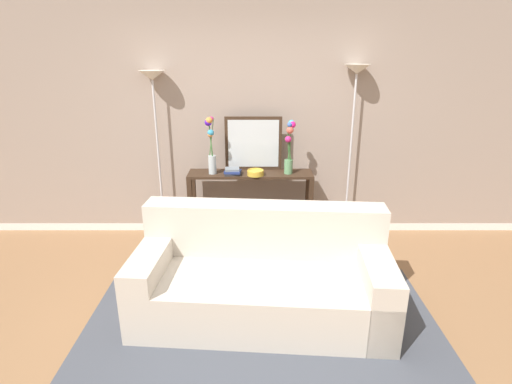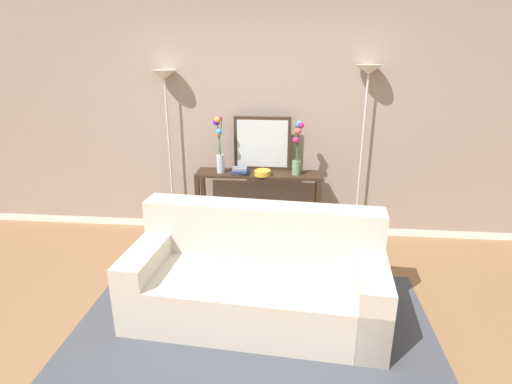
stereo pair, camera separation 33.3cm
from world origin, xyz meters
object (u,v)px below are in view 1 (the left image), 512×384
Objects in this scene: floor_lamp_left at (157,109)px; floor_lamp_right at (356,105)px; console_table at (252,195)px; fruit_bowl at (257,172)px; wall_mirror at (255,144)px; book_row_under_console at (220,236)px; vase_short_flowers at (291,147)px; vase_tall_flowers at (213,145)px; book_stack at (234,172)px; couch at (264,280)px.

floor_lamp_left is 0.97× the size of floor_lamp_right.
console_table is 0.31m from fruit_bowl.
wall_mirror is 1.16m from book_row_under_console.
wall_mirror is (0.03, 0.13, 0.56)m from console_table.
vase_short_flowers is (0.39, -0.16, 0.00)m from wall_mirror.
floor_lamp_right reaches higher than fruit_bowl.
vase_tall_flowers is 0.37m from book_stack.
floor_lamp_left is 3.02× the size of wall_mirror.
book_stack is (-0.25, 0.02, 0.00)m from fruit_bowl.
book_stack reaches higher than couch.
floor_lamp_right reaches higher than book_row_under_console.
vase_tall_flowers is at bearing -134.36° from book_row_under_console.
vase_short_flowers reaches higher than fruit_bowl.
console_table is 1.50m from floor_lamp_right.
book_stack is at bearing -176.87° from vase_short_flowers.
couch is 3.39× the size of vase_tall_flowers.
book_stack reaches higher than console_table.
couch reaches higher than book_row_under_console.
floor_lamp_left is 1.13m from wall_mirror.
vase_tall_flowers is (0.62, -0.19, -0.35)m from floor_lamp_left.
floor_lamp_right is at bearing 56.29° from couch.
floor_lamp_left is at bearing -180.00° from floor_lamp_right.
fruit_bowl is (-0.06, 1.27, 0.55)m from couch.
vase_short_flowers is (1.46, -0.18, -0.37)m from floor_lamp_left.
couch is 11.72× the size of fruit_bowl.
fruit_bowl is at bearing -11.95° from book_row_under_console.
wall_mirror is 1.65× the size of book_row_under_console.
floor_lamp_left is at bearing 172.81° from vase_short_flowers.
floor_lamp_right reaches higher than console_table.
vase_short_flowers is (0.31, 1.33, 0.82)m from couch.
fruit_bowl is at bearing -58.87° from console_table.
vase_tall_flowers reaches higher than wall_mirror.
book_row_under_console is (0.66, -0.15, -1.44)m from floor_lamp_left.
floor_lamp_right is 5.16× the size of book_row_under_console.
floor_lamp_right reaches higher than couch.
couch is 1.59m from vase_short_flowers.
floor_lamp_left is 5.00× the size of book_row_under_console.
floor_lamp_left is 2.17m from floor_lamp_right.
book_stack is at bearing -138.75° from wall_mirror.
floor_lamp_left reaches higher than vase_short_flowers.
floor_lamp_left reaches higher than couch.
wall_mirror is at bearing -1.03° from floor_lamp_left.
couch is at bearing -86.88° from wall_mirror.
vase_short_flowers is at bearing 0.39° from vase_tall_flowers.
book_row_under_console is (-0.38, 0.00, -0.51)m from console_table.
vase_tall_flowers reaches higher than book_row_under_console.
book_row_under_console is at bearing 160.12° from book_stack.
floor_lamp_left is 0.73m from vase_tall_flowers.
book_stack is at bearing -170.62° from floor_lamp_right.
console_table is (-0.11, 1.37, 0.26)m from couch.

